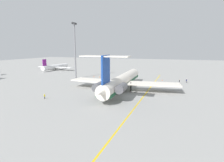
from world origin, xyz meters
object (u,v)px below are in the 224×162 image
safety_cone_nose (100,77)px  safety_cone_tail (162,80)px  airliner_mid_right (56,67)px  ground_crew_portside (186,80)px  main_jetliner (121,81)px  ground_crew_near_tail (179,81)px  safety_cone_wingtip (94,76)px  ground_crew_near_nose (44,96)px  light_mast (75,49)px

safety_cone_nose → safety_cone_tail: 31.54m
airliner_mid_right → safety_cone_nose: 46.22m
ground_crew_portside → safety_cone_tail: (2.00, 10.49, -0.89)m
ground_crew_portside → airliner_mid_right: bearing=-86.8°
main_jetliner → ground_crew_near_tail: bearing=-43.8°
main_jetliner → safety_cone_wingtip: bearing=40.0°
ground_crew_near_nose → ground_crew_portside: (43.10, -40.24, 0.12)m
safety_cone_wingtip → safety_cone_tail: (1.30, -34.84, 0.00)m
airliner_mid_right → safety_cone_wingtip: airliner_mid_right is taller
main_jetliner → safety_cone_nose: 32.65m
airliner_mid_right → ground_crew_near_tail: 84.31m
light_mast → ground_crew_near_tail: bearing=-85.4°
light_mast → airliner_mid_right: bearing=50.1°
ground_crew_near_nose → safety_cone_tail: bearing=71.4°
ground_crew_portside → light_mast: 53.79m
ground_crew_near_nose → ground_crew_portside: size_ratio=0.89×
main_jetliner → safety_cone_wingtip: (25.45, 23.38, -3.35)m
main_jetliner → ground_crew_portside: 33.17m
safety_cone_wingtip → ground_crew_portside: bearing=-90.9°
ground_crew_portside → light_mast: size_ratio=0.07×
ground_crew_portside → ground_crew_near_nose: bearing=-26.3°
main_jetliner → airliner_mid_right: size_ratio=1.71×
light_mast → ground_crew_near_nose: bearing=-162.6°
airliner_mid_right → ground_crew_near_nose: size_ratio=16.29×
airliner_mid_right → safety_cone_nose: (-19.40, -41.90, -2.09)m
ground_crew_portside → main_jetliner: bearing=-24.9°
main_jetliner → ground_crew_portside: bearing=-44.1°
safety_cone_tail → ground_crew_near_nose: bearing=146.6°
main_jetliner → ground_crew_near_nose: size_ratio=27.82×
safety_cone_tail → airliner_mid_right: bearing=76.1°
ground_crew_near_tail → safety_cone_tail: 9.15m
ground_crew_near_tail → safety_cone_wingtip: size_ratio=3.25×
ground_crew_near_tail → main_jetliner: bearing=-90.5°
ground_crew_near_tail → light_mast: light_mast is taller
main_jetliner → ground_crew_portside: size_ratio=24.86×
main_jetliner → light_mast: 36.38m
safety_cone_tail → light_mast: size_ratio=0.02×
main_jetliner → ground_crew_portside: (24.74, -21.95, -2.46)m
ground_crew_near_nose → safety_cone_wingtip: (43.80, 5.09, -0.76)m
ground_crew_near_nose → ground_crew_near_tail: (40.14, -37.38, 0.09)m
main_jetliner → safety_cone_wingtip: 34.72m
safety_cone_tail → safety_cone_nose: bearing=92.2°
airliner_mid_right → ground_crew_near_nose: bearing=-145.6°
safety_cone_tail → light_mast: 44.47m
main_jetliner → airliner_mid_right: main_jetliner is taller
ground_crew_near_tail → safety_cone_nose: 39.34m
safety_cone_nose → airliner_mid_right: bearing=65.2°
ground_crew_near_nose → light_mast: (36.25, 11.36, 13.70)m
main_jetliner → safety_cone_wingtip: main_jetliner is taller
safety_cone_wingtip → safety_cone_tail: same height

